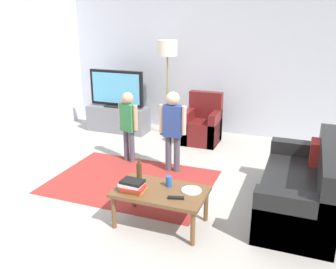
{
  "coord_description": "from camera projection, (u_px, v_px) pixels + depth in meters",
  "views": [
    {
      "loc": [
        1.73,
        -3.93,
        2.26
      ],
      "look_at": [
        0.0,
        0.6,
        0.65
      ],
      "focal_mm": 39.55,
      "sensor_mm": 36.0,
      "label": 1
    }
  ],
  "objects": [
    {
      "name": "ground",
      "position": [
        151.0,
        196.0,
        4.78
      ],
      "size": [
        7.8,
        7.8,
        0.0
      ],
      "primitive_type": "plane",
      "color": "#B2ADA3"
    },
    {
      "name": "wall_back",
      "position": [
        213.0,
        62.0,
        7.02
      ],
      "size": [
        6.0,
        0.12,
        2.7
      ],
      "primitive_type": "cube",
      "color": "silver",
      "rests_on": "ground"
    },
    {
      "name": "area_rug",
      "position": [
        131.0,
        181.0,
        5.18
      ],
      "size": [
        2.2,
        1.6,
        0.01
      ],
      "primitive_type": "cube",
      "color": "#9E2D28",
      "rests_on": "ground"
    },
    {
      "name": "tv_stand",
      "position": [
        118.0,
        119.0,
        7.32
      ],
      "size": [
        1.2,
        0.44,
        0.5
      ],
      "color": "slate",
      "rests_on": "ground"
    },
    {
      "name": "tv",
      "position": [
        116.0,
        89.0,
        7.11
      ],
      "size": [
        1.1,
        0.28,
        0.71
      ],
      "color": "black",
      "rests_on": "tv_stand"
    },
    {
      "name": "couch",
      "position": [
        305.0,
        189.0,
        4.32
      ],
      "size": [
        0.8,
        1.8,
        0.86
      ],
      "color": "black",
      "rests_on": "ground"
    },
    {
      "name": "armchair",
      "position": [
        203.0,
        126.0,
        6.68
      ],
      "size": [
        0.6,
        0.6,
        0.9
      ],
      "color": "maroon",
      "rests_on": "ground"
    },
    {
      "name": "floor_lamp",
      "position": [
        167.0,
        53.0,
        6.71
      ],
      "size": [
        0.36,
        0.36,
        1.78
      ],
      "color": "#262626",
      "rests_on": "ground"
    },
    {
      "name": "child_near_tv",
      "position": [
        128.0,
        121.0,
        5.7
      ],
      "size": [
        0.36,
        0.19,
        1.11
      ],
      "color": "#4C4C59",
      "rests_on": "ground"
    },
    {
      "name": "child_center",
      "position": [
        173.0,
        125.0,
        5.31
      ],
      "size": [
        0.4,
        0.19,
        1.2
      ],
      "color": "#4C4C59",
      "rests_on": "ground"
    },
    {
      "name": "coffee_table",
      "position": [
        161.0,
        194.0,
        4.03
      ],
      "size": [
        1.0,
        0.6,
        0.42
      ],
      "color": "brown",
      "rests_on": "ground"
    },
    {
      "name": "book_stack",
      "position": [
        133.0,
        186.0,
        3.99
      ],
      "size": [
        0.27,
        0.22,
        0.13
      ],
      "color": "orange",
      "rests_on": "coffee_table"
    },
    {
      "name": "bottle",
      "position": [
        139.0,
        172.0,
        4.17
      ],
      "size": [
        0.06,
        0.06,
        0.29
      ],
      "color": "#4C3319",
      "rests_on": "coffee_table"
    },
    {
      "name": "tv_remote",
      "position": [
        176.0,
        198.0,
        3.84
      ],
      "size": [
        0.18,
        0.09,
        0.02
      ],
      "primitive_type": "cube",
      "rotation": [
        0.0,
        0.0,
        0.27
      ],
      "color": "black",
      "rests_on": "coffee_table"
    },
    {
      "name": "soda_can",
      "position": [
        169.0,
        181.0,
        4.09
      ],
      "size": [
        0.07,
        0.07,
        0.12
      ],
      "primitive_type": "cylinder",
      "color": "#2659B2",
      "rests_on": "coffee_table"
    },
    {
      "name": "plate",
      "position": [
        191.0,
        190.0,
        4.0
      ],
      "size": [
        0.22,
        0.22,
        0.02
      ],
      "color": "white",
      "rests_on": "coffee_table"
    }
  ]
}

